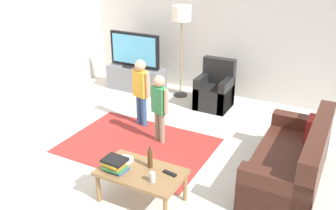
% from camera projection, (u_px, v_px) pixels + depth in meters
% --- Properties ---
extents(ground, '(7.80, 7.80, 0.00)m').
position_uv_depth(ground, '(148.00, 162.00, 5.26)').
color(ground, beige).
extents(wall_back, '(6.00, 0.12, 2.70)m').
position_uv_depth(wall_back, '(226.00, 27.00, 7.15)').
color(wall_back, silver).
rests_on(wall_back, ground).
extents(area_rug, '(2.20, 1.60, 0.01)m').
position_uv_depth(area_rug, '(138.00, 145.00, 5.69)').
color(area_rug, '#9E2D28').
rests_on(area_rug, ground).
extents(tv_stand, '(1.20, 0.44, 0.50)m').
position_uv_depth(tv_stand, '(136.00, 79.00, 7.73)').
color(tv_stand, slate).
rests_on(tv_stand, ground).
extents(tv, '(1.10, 0.28, 0.71)m').
position_uv_depth(tv, '(135.00, 51.00, 7.46)').
color(tv, black).
rests_on(tv, tv_stand).
extents(couch, '(0.80, 1.80, 0.86)m').
position_uv_depth(couch, '(295.00, 164.00, 4.69)').
color(couch, '#472319').
rests_on(couch, ground).
extents(armchair, '(0.60, 0.60, 0.90)m').
position_uv_depth(armchair, '(215.00, 92.00, 6.92)').
color(armchair, black).
rests_on(armchair, ground).
extents(floor_lamp, '(0.36, 0.36, 1.78)m').
position_uv_depth(floor_lamp, '(181.00, 18.00, 6.92)').
color(floor_lamp, '#262626').
rests_on(floor_lamp, ground).
extents(child_near_tv, '(0.37, 0.19, 1.14)m').
position_uv_depth(child_near_tv, '(141.00, 87.00, 6.07)').
color(child_near_tv, '#33598C').
rests_on(child_near_tv, ground).
extents(child_center, '(0.34, 0.20, 1.08)m').
position_uv_depth(child_center, '(159.00, 103.00, 5.57)').
color(child_center, gray).
rests_on(child_center, ground).
extents(coffee_table, '(1.00, 0.60, 0.42)m').
position_uv_depth(coffee_table, '(141.00, 175.00, 4.34)').
color(coffee_table, olive).
rests_on(coffee_table, ground).
extents(book_stack, '(0.29, 0.24, 0.15)m').
position_uv_depth(book_stack, '(115.00, 164.00, 4.31)').
color(book_stack, '#334CA5').
rests_on(book_stack, coffee_table).
extents(bottle, '(0.06, 0.06, 0.28)m').
position_uv_depth(bottle, '(150.00, 159.00, 4.35)').
color(bottle, '#4C3319').
rests_on(bottle, coffee_table).
extents(tv_remote, '(0.18, 0.07, 0.02)m').
position_uv_depth(tv_remote, '(170.00, 173.00, 4.26)').
color(tv_remote, black).
rests_on(tv_remote, coffee_table).
extents(soda_can, '(0.07, 0.07, 0.12)m').
position_uv_depth(soda_can, '(152.00, 177.00, 4.11)').
color(soda_can, silver).
rests_on(soda_can, coffee_table).
extents(plate, '(0.22, 0.22, 0.02)m').
position_uv_depth(plate, '(125.00, 160.00, 4.53)').
color(plate, white).
rests_on(plate, coffee_table).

